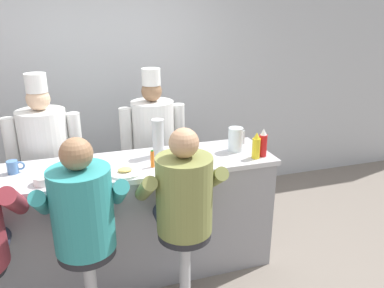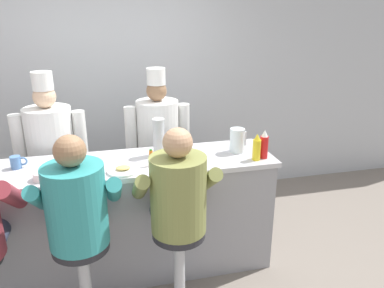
# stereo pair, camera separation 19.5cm
# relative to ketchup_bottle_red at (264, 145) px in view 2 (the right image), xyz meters

# --- Properties ---
(wall_back) EXTENTS (10.00, 0.06, 2.70)m
(wall_back) POSITION_rel_ketchup_bottle_red_xyz_m (-1.21, 1.56, 0.24)
(wall_back) COLOR #B2B7BC
(wall_back) RESTS_ON ground_plane
(diner_counter) EXTENTS (2.62, 0.62, 1.00)m
(diner_counter) POSITION_rel_ketchup_bottle_red_xyz_m (-1.21, 0.17, -0.61)
(diner_counter) COLOR gray
(diner_counter) RESTS_ON ground_plane
(ketchup_bottle_red) EXTENTS (0.07, 0.07, 0.24)m
(ketchup_bottle_red) POSITION_rel_ketchup_bottle_red_xyz_m (0.00, 0.00, 0.00)
(ketchup_bottle_red) COLOR red
(ketchup_bottle_red) RESTS_ON diner_counter
(mustard_bottle_yellow) EXTENTS (0.07, 0.07, 0.22)m
(mustard_bottle_yellow) POSITION_rel_ketchup_bottle_red_xyz_m (-0.07, -0.03, -0.01)
(mustard_bottle_yellow) COLOR yellow
(mustard_bottle_yellow) RESTS_ON diner_counter
(hot_sauce_bottle_orange) EXTENTS (0.03, 0.03, 0.14)m
(hot_sauce_bottle_orange) POSITION_rel_ketchup_bottle_red_xyz_m (-0.92, 0.05, -0.04)
(hot_sauce_bottle_orange) COLOR orange
(hot_sauce_bottle_orange) RESTS_ON diner_counter
(water_pitcher_clear) EXTENTS (0.14, 0.13, 0.21)m
(water_pitcher_clear) POSITION_rel_ketchup_bottle_red_xyz_m (-0.16, 0.18, -0.01)
(water_pitcher_clear) COLOR silver
(water_pitcher_clear) RESTS_ON diner_counter
(breakfast_plate) EXTENTS (0.24, 0.24, 0.05)m
(breakfast_plate) POSITION_rel_ketchup_bottle_red_xyz_m (-1.14, -0.01, -0.10)
(breakfast_plate) COLOR white
(breakfast_plate) RESTS_ON diner_counter
(cereal_bowl) EXTENTS (0.14, 0.14, 0.06)m
(cereal_bowl) POSITION_rel_ketchup_bottle_red_xyz_m (-1.70, -0.01, -0.08)
(cereal_bowl) COLOR white
(cereal_bowl) RESTS_ON diner_counter
(coffee_mug_blue) EXTENTS (0.13, 0.08, 0.10)m
(coffee_mug_blue) POSITION_rel_ketchup_bottle_red_xyz_m (-1.92, 0.25, -0.06)
(coffee_mug_blue) COLOR #4C7AB2
(coffee_mug_blue) RESTS_ON diner_counter
(cup_stack_steel) EXTENTS (0.10, 0.10, 0.31)m
(cup_stack_steel) POSITION_rel_ketchup_bottle_red_xyz_m (-0.82, 0.27, 0.05)
(cup_stack_steel) COLOR #B7BABF
(cup_stack_steel) RESTS_ON diner_counter
(napkin_dispenser_chrome) EXTENTS (0.11, 0.07, 0.12)m
(napkin_dispenser_chrome) POSITION_rel_ketchup_bottle_red_xyz_m (-1.49, 0.08, -0.05)
(napkin_dispenser_chrome) COLOR silver
(napkin_dispenser_chrome) RESTS_ON diner_counter
(diner_seated_teal) EXTENTS (0.59, 0.58, 1.44)m
(diner_seated_teal) POSITION_rel_ketchup_bottle_red_xyz_m (-1.46, -0.38, -0.20)
(diner_seated_teal) COLOR #B2B5BA
(diner_seated_teal) RESTS_ON ground_plane
(diner_seated_olive) EXTENTS (0.58, 0.58, 1.44)m
(diner_seated_olive) POSITION_rel_ketchup_bottle_red_xyz_m (-0.80, -0.38, -0.20)
(diner_seated_olive) COLOR #B2B5BA
(diner_seated_olive) RESTS_ON ground_plane
(cook_in_whites_near) EXTENTS (0.65, 0.41, 1.65)m
(cook_in_whites_near) POSITION_rel_ketchup_bottle_red_xyz_m (-1.73, 0.77, -0.20)
(cook_in_whites_near) COLOR #232328
(cook_in_whites_near) RESTS_ON ground_plane
(cook_in_whites_far) EXTENTS (0.64, 0.41, 1.64)m
(cook_in_whites_far) POSITION_rel_ketchup_bottle_red_xyz_m (-0.74, 0.86, -0.21)
(cook_in_whites_far) COLOR #232328
(cook_in_whites_far) RESTS_ON ground_plane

